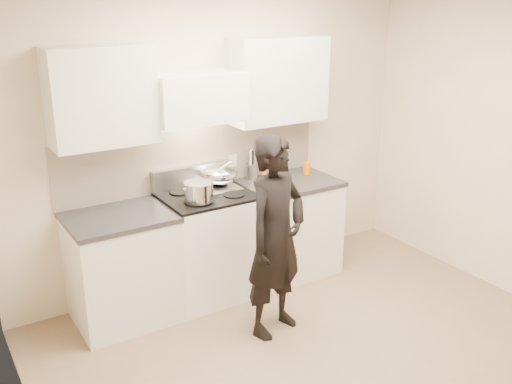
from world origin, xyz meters
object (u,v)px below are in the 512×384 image
at_px(stove, 208,245).
at_px(person, 276,237).
at_px(utensil_crock, 252,170).
at_px(counter_right, 286,227).
at_px(wok, 219,174).

relative_size(stove, person, 0.60).
bearing_deg(utensil_crock, person, -111.94).
height_order(utensil_crock, person, person).
relative_size(stove, counter_right, 1.04).
distance_m(stove, person, 0.88).
distance_m(stove, wok, 0.63).
distance_m(wok, utensil_crock, 0.40).
distance_m(counter_right, person, 1.08).
bearing_deg(wok, stove, -143.98).
xyz_separation_m(counter_right, wok, (-0.63, 0.14, 0.59)).
bearing_deg(person, wok, 71.71).
relative_size(stove, wok, 2.30).
bearing_deg(stove, wok, 36.02).
bearing_deg(counter_right, person, -129.45).
bearing_deg(person, counter_right, 33.57).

